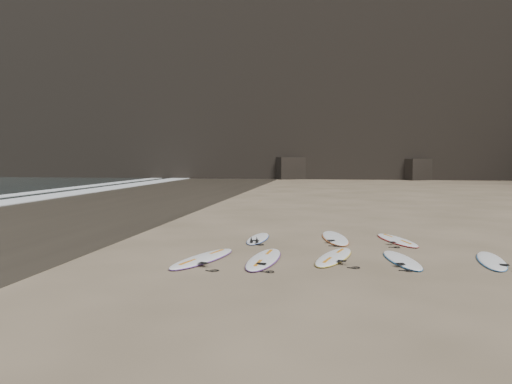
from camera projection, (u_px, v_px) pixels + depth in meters
ground at (364, 259)px, 12.25m from camera, size 240.00×240.00×0.00m
wet_sand at (77, 209)px, 24.11m from camera, size 12.00×200.00×0.01m
surfboard_0 at (203, 258)px, 12.10m from camera, size 1.38×2.81×0.10m
surfboard_1 at (264, 259)px, 12.02m from camera, size 0.81×2.73×0.10m
surfboard_2 at (334, 256)px, 12.30m from camera, size 1.22×2.61×0.09m
surfboard_3 at (402, 260)px, 11.94m from camera, size 0.98×2.40×0.08m
surfboard_4 at (491, 260)px, 11.86m from camera, size 0.87×2.39×0.08m
surfboard_5 at (258, 238)px, 15.12m from camera, size 0.61×2.22×0.08m
surfboard_6 at (335, 238)px, 15.18m from camera, size 1.07×2.80×0.10m
surfboard_7 at (397, 240)px, 14.80m from camera, size 1.32×2.53×0.09m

